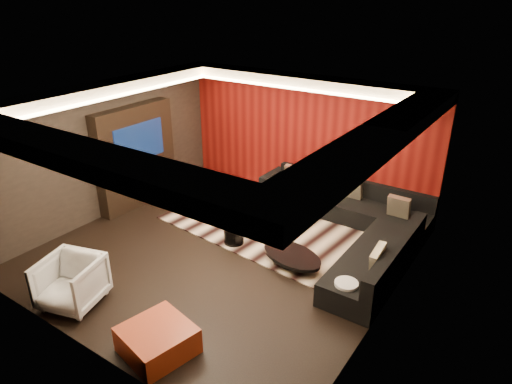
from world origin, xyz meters
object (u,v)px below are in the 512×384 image
Objects in this scene: drum_stool at (234,232)px; sectional_sofa at (354,224)px; white_side_table at (345,295)px; orange_ottoman at (158,340)px; armchair at (71,282)px; coffee_table at (292,259)px.

sectional_sofa is (1.75, 1.54, 0.02)m from drum_stool.
orange_ottoman is (-1.67, -2.26, -0.04)m from white_side_table.
orange_ottoman is 0.99× the size of armchair.
drum_stool reaches higher than white_side_table.
drum_stool is at bearing 106.68° from orange_ottoman.
coffee_table is 2.68× the size of drum_stool.
coffee_table is 1.36m from white_side_table.
armchair is at bearing 180.00° from orange_ottoman.
white_side_table is (2.52, -0.56, -0.02)m from drum_stool.
coffee_table is at bearing -107.08° from sectional_sofa.
drum_stool is at bearing -138.67° from sectional_sofa.
armchair is at bearing -128.48° from coffee_table.
coffee_table is 1.41× the size of orange_ottoman.
drum_stool is 0.52× the size of armchair.
orange_ottoman is at bearing -73.32° from drum_stool.
white_side_table is 2.81m from orange_ottoman.
sectional_sofa is at bearing 110.00° from white_side_table.
sectional_sofa reaches higher than orange_ottoman.
white_side_table is at bearing -12.57° from drum_stool.
sectional_sofa reaches higher than white_side_table.
white_side_table is (1.24, -0.54, 0.10)m from coffee_table.
sectional_sofa is (2.71, 4.36, -0.13)m from armchair.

